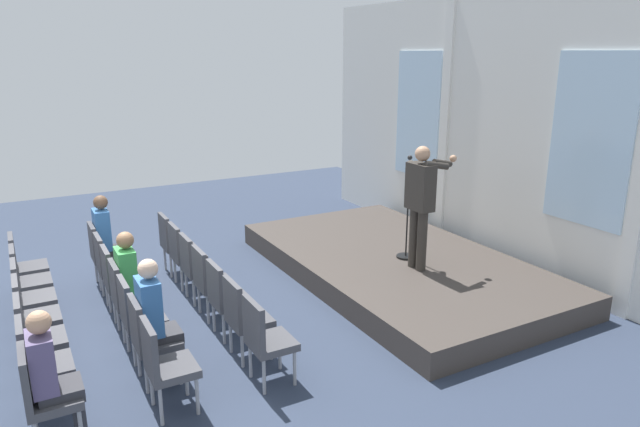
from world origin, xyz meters
The scene contains 30 objects.
ground_plane centered at (0.00, 0.00, 0.00)m, with size 15.75×15.75×0.00m, color #2D384C.
rear_partition centered at (0.02, 6.05, 2.11)m, with size 9.01×0.14×4.22m.
stage_platform centered at (0.00, 4.29, 0.17)m, with size 5.15×2.93×0.34m, color #3F3833.
speaker centered at (0.58, 4.22, 1.36)m, with size 0.52×0.69×1.76m.
mic_stand centered at (0.16, 4.33, 0.67)m, with size 0.28×0.28×1.56m.
chair_r0_c0 centered at (-1.76, 1.33, 0.53)m, with size 0.46×0.44×0.94m.
chair_r0_c1 centered at (-1.18, 1.33, 0.53)m, with size 0.46×0.44×0.94m.
chair_r0_c2 centered at (-0.59, 1.33, 0.53)m, with size 0.46×0.44×0.94m.
chair_r0_c3 centered at (0.00, 1.33, 0.53)m, with size 0.46×0.44×0.94m.
chair_r0_c4 centered at (0.59, 1.33, 0.53)m, with size 0.46×0.44×0.94m.
chair_r0_c5 centered at (1.18, 1.33, 0.53)m, with size 0.46×0.44×0.94m.
chair_r0_c6 centered at (1.76, 1.33, 0.53)m, with size 0.46×0.44×0.94m.
chair_r1_c0 centered at (-1.76, 0.31, 0.53)m, with size 0.46×0.44×0.94m.
audience_r1_c0 centered at (-1.76, 0.39, 0.75)m, with size 0.36×0.39×1.36m.
chair_r1_c1 centered at (-1.18, 0.31, 0.53)m, with size 0.46×0.44×0.94m.
chair_r1_c2 centered at (-0.59, 0.31, 0.53)m, with size 0.46×0.44×0.94m.
chair_r1_c3 centered at (0.00, 0.31, 0.53)m, with size 0.46×0.44×0.94m.
audience_r1_c3 centered at (0.00, 0.39, 0.73)m, with size 0.36×0.39×1.30m.
chair_r1_c4 centered at (0.59, 0.31, 0.53)m, with size 0.46×0.44×0.94m.
chair_r1_c5 centered at (1.18, 0.31, 0.53)m, with size 0.46×0.44×0.94m.
audience_r1_c5 centered at (1.18, 0.39, 0.75)m, with size 0.36×0.39×1.35m.
chair_r1_c6 centered at (1.76, 0.31, 0.53)m, with size 0.46×0.44×0.94m.
chair_r2_c0 centered at (-1.76, -0.71, 0.53)m, with size 0.46×0.44×0.94m.
chair_r2_c1 centered at (-1.18, -0.71, 0.53)m, with size 0.46×0.44×0.94m.
chair_r2_c2 centered at (-0.59, -0.71, 0.53)m, with size 0.46×0.44×0.94m.
chair_r2_c3 centered at (0.00, -0.71, 0.53)m, with size 0.46×0.44×0.94m.
chair_r2_c4 centered at (0.59, -0.71, 0.53)m, with size 0.46×0.44×0.94m.
chair_r2_c5 centered at (1.18, -0.71, 0.53)m, with size 0.46×0.44×0.94m.
chair_r2_c6 centered at (1.76, -0.71, 0.53)m, with size 0.46×0.44×0.94m.
audience_r2_c6 centered at (1.76, -0.63, 0.71)m, with size 0.36×0.39×1.28m.
Camera 1 is at (6.62, -0.70, 3.32)m, focal length 32.13 mm.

